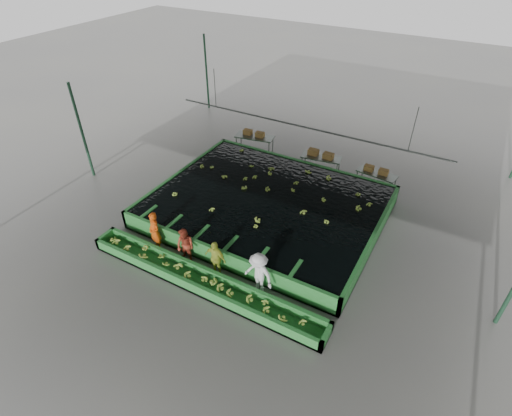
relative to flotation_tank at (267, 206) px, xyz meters
The scene contains 21 objects.
ground 1.57m from the flotation_tank, 90.00° to the right, with size 80.00×80.00×0.00m, color slate.
shed_roof 4.79m from the flotation_tank, 90.00° to the right, with size 20.00×22.00×0.04m, color slate.
shed_posts 2.54m from the flotation_tank, 90.00° to the right, with size 20.00×22.00×5.00m, color #214A32, non-canonical shape.
flotation_tank is the anchor object (origin of this frame).
tank_water 0.40m from the flotation_tank, 90.00° to the right, with size 9.70×7.70×0.00m, color black.
sorting_trough 5.10m from the flotation_tank, 90.00° to the right, with size 10.00×1.00×0.50m, color #2E8637, non-canonical shape.
cableway_rail 4.33m from the flotation_tank, 90.00° to the left, with size 0.08×0.08×14.00m, color #59605B.
rail_hanger_left 7.06m from the flotation_tank, 145.01° to the left, with size 0.04×0.04×2.00m, color #59605B.
rail_hanger_right 7.06m from the flotation_tank, 34.99° to the left, with size 0.04×0.04×2.00m, color #59605B.
worker_a 5.17m from the flotation_tank, 123.48° to the right, with size 0.65×0.43×1.78m, color #E14C0E.
worker_b 4.51m from the flotation_tank, 106.86° to the right, with size 0.77×0.60×1.58m, color #A63A25.
worker_c 4.32m from the flotation_tank, 88.55° to the right, with size 0.94×0.39×1.59m, color #BFCC3F.
worker_d 4.75m from the flotation_tank, 65.32° to the right, with size 1.17×0.67×1.81m, color white.
packing_table_left 6.12m from the flotation_tank, 124.96° to the left, with size 2.20×0.88×1.00m, color #59605B, non-canonical shape.
packing_table_mid 4.79m from the flotation_tank, 81.53° to the left, with size 2.09×0.83×0.95m, color #59605B, non-canonical shape.
packing_table_right 5.95m from the flotation_tank, 51.39° to the left, with size 1.96×0.78×0.89m, color #59605B, non-canonical shape.
box_stack_left 6.23m from the flotation_tank, 125.36° to the left, with size 1.26×0.35×0.27m, color olive, non-canonical shape.
box_stack_mid 4.81m from the flotation_tank, 82.09° to the left, with size 1.38×0.38×0.30m, color olive, non-canonical shape.
box_stack_right 5.95m from the flotation_tank, 52.29° to the left, with size 1.20×0.33×0.26m, color olive, non-canonical shape.
floating_bananas 0.89m from the flotation_tank, 90.00° to the left, with size 8.50×5.79×0.12m, color #96BA40, non-canonical shape.
trough_bananas 5.10m from the flotation_tank, 90.00° to the right, with size 8.61×0.57×0.11m, color #96BA40, non-canonical shape.
Camera 1 is at (6.86, -11.58, 11.23)m, focal length 28.00 mm.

